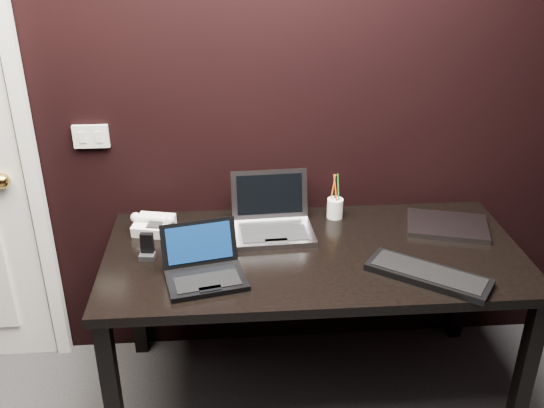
{
  "coord_description": "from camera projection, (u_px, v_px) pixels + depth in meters",
  "views": [
    {
      "loc": [
        -0.03,
        -0.72,
        1.99
      ],
      "look_at": [
        0.12,
        1.35,
        0.98
      ],
      "focal_mm": 40.0,
      "sensor_mm": 36.0,
      "label": 1
    }
  ],
  "objects": [
    {
      "name": "desk",
      "position": [
        313.0,
        267.0,
        2.5
      ],
      "size": [
        1.7,
        0.8,
        0.74
      ],
      "color": "black",
      "rests_on": "ground"
    },
    {
      "name": "mobile_phone",
      "position": [
        147.0,
        249.0,
        2.4
      ],
      "size": [
        0.07,
        0.06,
        0.11
      ],
      "color": "black",
      "rests_on": "desk"
    },
    {
      "name": "netbook",
      "position": [
        204.0,
        269.0,
        2.27
      ],
      "size": [
        0.34,
        0.31,
        0.19
      ],
      "color": "black",
      "rests_on": "desk"
    },
    {
      "name": "wall_switch",
      "position": [
        91.0,
        136.0,
        2.59
      ],
      "size": [
        0.15,
        0.02,
        0.1
      ],
      "color": "silver",
      "rests_on": "wall_back"
    },
    {
      "name": "silver_laptop",
      "position": [
        273.0,
        222.0,
        2.6
      ],
      "size": [
        0.35,
        0.32,
        0.23
      ],
      "color": "#9F9FA4",
      "rests_on": "desk"
    },
    {
      "name": "wall_back",
      "position": [
        235.0,
        91.0,
        2.56
      ],
      "size": [
        4.0,
        0.0,
        4.0
      ],
      "primitive_type": "plane",
      "rotation": [
        1.57,
        0.0,
        0.0
      ],
      "color": "black",
      "rests_on": "ground"
    },
    {
      "name": "desk_phone",
      "position": [
        154.0,
        224.0,
        2.6
      ],
      "size": [
        0.2,
        0.18,
        0.1
      ],
      "color": "white",
      "rests_on": "desk"
    },
    {
      "name": "pen_cup",
      "position": [
        335.0,
        207.0,
        2.72
      ],
      "size": [
        0.08,
        0.08,
        0.21
      ],
      "color": "white",
      "rests_on": "desk"
    },
    {
      "name": "closed_laptop",
      "position": [
        447.0,
        226.0,
        2.64
      ],
      "size": [
        0.39,
        0.33,
        0.02
      ],
      "color": "gray",
      "rests_on": "desk"
    },
    {
      "name": "ext_keyboard",
      "position": [
        428.0,
        275.0,
        2.28
      ],
      "size": [
        0.46,
        0.4,
        0.03
      ],
      "color": "black",
      "rests_on": "desk"
    }
  ]
}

